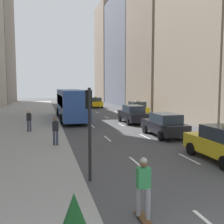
% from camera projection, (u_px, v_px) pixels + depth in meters
% --- Properties ---
extents(sidewalk_left, '(8.00, 66.00, 0.15)m').
position_uv_depth(sidewalk_left, '(21.00, 118.00, 29.15)').
color(sidewalk_left, '#9E9E99').
rests_on(sidewalk_left, ground).
extents(lane_markings, '(5.72, 56.00, 0.01)m').
position_uv_depth(lane_markings, '(113.00, 121.00, 27.69)').
color(lane_markings, white).
rests_on(lane_markings, ground).
extents(building_row_right, '(6.00, 66.38, 36.33)m').
position_uv_depth(building_row_right, '(153.00, 26.00, 40.11)').
color(building_row_right, gray).
rests_on(building_row_right, ground).
extents(taxi_lead, '(2.02, 4.40, 1.87)m').
position_uv_depth(taxi_lead, '(79.00, 103.00, 43.77)').
color(taxi_lead, yellow).
rests_on(taxi_lead, ground).
extents(taxi_second, '(2.02, 4.40, 1.87)m').
position_uv_depth(taxi_second, '(137.00, 108.00, 32.95)').
color(taxi_second, yellow).
rests_on(taxi_second, ground).
extents(taxi_third, '(2.02, 4.40, 1.87)m').
position_uv_depth(taxi_third, '(224.00, 143.00, 12.71)').
color(taxi_third, yellow).
rests_on(taxi_third, ground).
extents(taxi_fourth, '(2.02, 4.40, 1.87)m').
position_uv_depth(taxi_fourth, '(95.00, 102.00, 44.69)').
color(taxi_fourth, yellow).
rests_on(taxi_fourth, ground).
extents(sedan_black_near, '(2.02, 4.52, 1.78)m').
position_uv_depth(sedan_black_near, '(133.00, 114.00, 25.81)').
color(sedan_black_near, black).
rests_on(sedan_black_near, ground).
extents(sedan_silver_behind, '(2.02, 4.55, 1.70)m').
position_uv_depth(sedan_silver_behind, '(164.00, 125.00, 19.03)').
color(sedan_silver_behind, black).
rests_on(sedan_silver_behind, ground).
extents(city_bus, '(2.80, 11.61, 3.25)m').
position_uv_depth(city_bus, '(71.00, 103.00, 28.50)').
color(city_bus, '#2D519E').
rests_on(city_bus, ground).
extents(skateboarder, '(0.36, 0.80, 1.75)m').
position_uv_depth(skateboarder, '(143.00, 185.00, 7.12)').
color(skateboarder, brown).
rests_on(skateboarder, ground).
extents(pedestrian_mid_block, '(0.36, 0.22, 1.65)m').
position_uv_depth(pedestrian_mid_block, '(55.00, 130.00, 15.54)').
color(pedestrian_mid_block, '#383D51').
rests_on(pedestrian_mid_block, sidewalk_left).
extents(pedestrian_far_walking, '(0.36, 0.22, 1.65)m').
position_uv_depth(pedestrian_far_walking, '(29.00, 120.00, 20.17)').
color(pedestrian_far_walking, '#383D51').
rests_on(pedestrian_far_walking, sidewalk_left).
extents(traffic_light_pole, '(0.24, 0.42, 3.60)m').
position_uv_depth(traffic_light_pole, '(89.00, 119.00, 10.03)').
color(traffic_light_pole, black).
rests_on(traffic_light_pole, ground).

